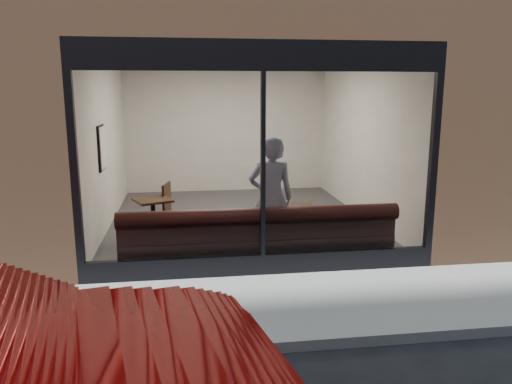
{
  "coord_description": "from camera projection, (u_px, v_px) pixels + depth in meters",
  "views": [
    {
      "loc": [
        -1.03,
        -4.54,
        2.58
      ],
      "look_at": [
        -0.04,
        2.4,
        1.12
      ],
      "focal_mm": 35.0,
      "sensor_mm": 36.0,
      "label": 1
    }
  ],
  "objects": [
    {
      "name": "ground",
      "position": [
        294.0,
        347.0,
        5.07
      ],
      "size": [
        120.0,
        120.0,
        0.0
      ],
      "primitive_type": "plane",
      "color": "black",
      "rests_on": "ground"
    },
    {
      "name": "sidewalk_near",
      "position": [
        276.0,
        305.0,
        6.03
      ],
      "size": [
        40.0,
        2.0,
        0.01
      ],
      "primitive_type": "cube",
      "color": "gray",
      "rests_on": "ground"
    },
    {
      "name": "kerb_near",
      "position": [
        295.0,
        344.0,
        5.0
      ],
      "size": [
        40.0,
        0.1,
        0.12
      ],
      "primitive_type": "cube",
      "color": "gray",
      "rests_on": "ground"
    },
    {
      "name": "host_building_pier_left",
      "position": [
        71.0,
        130.0,
        11.97
      ],
      "size": [
        2.5,
        12.0,
        3.2
      ],
      "primitive_type": "cube",
      "color": "brown",
      "rests_on": "ground"
    },
    {
      "name": "host_building_pier_right",
      "position": [
        369.0,
        127.0,
        13.01
      ],
      "size": [
        2.5,
        12.0,
        3.2
      ],
      "primitive_type": "cube",
      "color": "brown",
      "rests_on": "ground"
    },
    {
      "name": "host_building_backfill",
      "position": [
        218.0,
        121.0,
        15.4
      ],
      "size": [
        5.0,
        6.0,
        3.2
      ],
      "primitive_type": "cube",
      "color": "brown",
      "rests_on": "ground"
    },
    {
      "name": "cafe_floor",
      "position": [
        240.0,
        220.0,
        9.91
      ],
      "size": [
        6.0,
        6.0,
        0.0
      ],
      "primitive_type": "plane",
      "color": "#2D2D30",
      "rests_on": "ground"
    },
    {
      "name": "cafe_ceiling",
      "position": [
        239.0,
        55.0,
        9.26
      ],
      "size": [
        6.0,
        6.0,
        0.0
      ],
      "primitive_type": "plane",
      "rotation": [
        3.14,
        0.0,
        0.0
      ],
      "color": "white",
      "rests_on": "host_building_upper"
    },
    {
      "name": "cafe_wall_back",
      "position": [
        226.0,
        128.0,
        12.48
      ],
      "size": [
        5.0,
        0.0,
        5.0
      ],
      "primitive_type": "plane",
      "rotation": [
        1.57,
        0.0,
        0.0
      ],
      "color": "silver",
      "rests_on": "ground"
    },
    {
      "name": "cafe_wall_left",
      "position": [
        106.0,
        142.0,
        9.24
      ],
      "size": [
        0.0,
        6.0,
        6.0
      ],
      "primitive_type": "plane",
      "rotation": [
        1.57,
        0.0,
        1.57
      ],
      "color": "silver",
      "rests_on": "ground"
    },
    {
      "name": "cafe_wall_right",
      "position": [
        363.0,
        139.0,
        9.93
      ],
      "size": [
        0.0,
        6.0,
        6.0
      ],
      "primitive_type": "plane",
      "rotation": [
        1.57,
        0.0,
        -1.57
      ],
      "color": "silver",
      "rests_on": "ground"
    },
    {
      "name": "storefront_kick",
      "position": [
        263.0,
        264.0,
        7.02
      ],
      "size": [
        5.0,
        0.1,
        0.3
      ],
      "primitive_type": "cube",
      "color": "black",
      "rests_on": "ground"
    },
    {
      "name": "storefront_header",
      "position": [
        263.0,
        55.0,
        6.44
      ],
      "size": [
        5.0,
        0.1,
        0.4
      ],
      "primitive_type": "cube",
      "color": "black",
      "rests_on": "host_building_upper"
    },
    {
      "name": "storefront_mullion",
      "position": [
        263.0,
        166.0,
        6.74
      ],
      "size": [
        0.06,
        0.1,
        2.5
      ],
      "primitive_type": "cube",
      "color": "black",
      "rests_on": "storefront_kick"
    },
    {
      "name": "storefront_glass",
      "position": [
        263.0,
        166.0,
        6.71
      ],
      "size": [
        4.8,
        0.0,
        4.8
      ],
      "primitive_type": "plane",
      "rotation": [
        1.57,
        0.0,
        0.0
      ],
      "color": "white",
      "rests_on": "storefront_kick"
    },
    {
      "name": "banquette",
      "position": [
        258.0,
        250.0,
        7.39
      ],
      "size": [
        4.0,
        0.55,
        0.45
      ],
      "primitive_type": "cube",
      "color": "#341314",
      "rests_on": "cafe_floor"
    },
    {
      "name": "person",
      "position": [
        271.0,
        198.0,
        7.58
      ],
      "size": [
        0.69,
        0.45,
        1.88
      ],
      "primitive_type": "imported",
      "rotation": [
        0.0,
        0.0,
        3.14
      ],
      "color": "#98A6CC",
      "rests_on": "cafe_floor"
    },
    {
      "name": "cafe_table_left",
      "position": [
        153.0,
        200.0,
        8.38
      ],
      "size": [
        0.74,
        0.74,
        0.04
      ],
      "primitive_type": "cube",
      "rotation": [
        0.0,
        0.0,
        0.4
      ],
      "color": "black",
      "rests_on": "cafe_floor"
    },
    {
      "name": "cafe_table_right",
      "position": [
        295.0,
        207.0,
        7.91
      ],
      "size": [
        0.67,
        0.67,
        0.04
      ],
      "primitive_type": "cube",
      "rotation": [
        0.0,
        0.0,
        -0.26
      ],
      "color": "black",
      "rests_on": "cafe_floor"
    },
    {
      "name": "cafe_chair_left",
      "position": [
        157.0,
        222.0,
        8.91
      ],
      "size": [
        0.56,
        0.56,
        0.04
      ],
      "primitive_type": "cube",
      "rotation": [
        0.0,
        0.0,
        2.92
      ],
      "color": "black",
      "rests_on": "cafe_floor"
    },
    {
      "name": "wall_poster",
      "position": [
        103.0,
        148.0,
        8.63
      ],
      "size": [
        0.02,
        0.54,
        0.72
      ],
      "primitive_type": "cube",
      "color": "white",
      "rests_on": "cafe_wall_left"
    }
  ]
}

